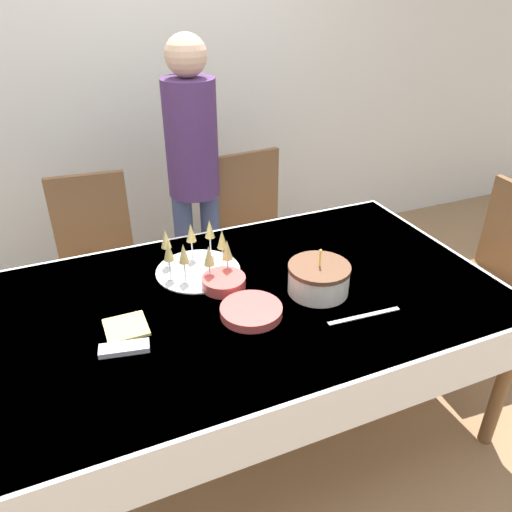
{
  "coord_description": "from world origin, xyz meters",
  "views": [
    {
      "loc": [
        -0.59,
        -1.54,
        1.86
      ],
      "look_at": [
        0.11,
        0.08,
        0.85
      ],
      "focal_mm": 35.0,
      "sensor_mm": 36.0,
      "label": 1
    }
  ],
  "objects_px": {
    "champagne_tray": "(198,254)",
    "person_standing": "(193,161)",
    "dining_chair_right_end": "(489,270)",
    "plate_stack_main": "(251,311)",
    "dining_chair_far_right": "(256,227)",
    "plate_stack_dessert": "(224,282)",
    "birthday_cake": "(319,278)",
    "dining_chair_far_left": "(97,258)"
  },
  "relations": [
    {
      "from": "champagne_tray",
      "to": "person_standing",
      "type": "bearing_deg",
      "value": 73.88
    },
    {
      "from": "dining_chair_right_end",
      "to": "plate_stack_main",
      "type": "height_order",
      "value": "dining_chair_right_end"
    },
    {
      "from": "dining_chair_far_right",
      "to": "plate_stack_dessert",
      "type": "height_order",
      "value": "dining_chair_far_right"
    },
    {
      "from": "birthday_cake",
      "to": "plate_stack_main",
      "type": "height_order",
      "value": "birthday_cake"
    },
    {
      "from": "dining_chair_far_right",
      "to": "champagne_tray",
      "type": "distance_m",
      "value": 0.91
    },
    {
      "from": "plate_stack_dessert",
      "to": "dining_chair_far_right",
      "type": "bearing_deg",
      "value": 58.97
    },
    {
      "from": "dining_chair_far_right",
      "to": "dining_chair_far_left",
      "type": "bearing_deg",
      "value": -179.99
    },
    {
      "from": "dining_chair_far_left",
      "to": "dining_chair_right_end",
      "type": "height_order",
      "value": "same"
    },
    {
      "from": "dining_chair_far_right",
      "to": "plate_stack_main",
      "type": "relative_size",
      "value": 4.03
    },
    {
      "from": "dining_chair_right_end",
      "to": "person_standing",
      "type": "relative_size",
      "value": 0.59
    },
    {
      "from": "dining_chair_far_left",
      "to": "dining_chair_right_end",
      "type": "bearing_deg",
      "value": -26.65
    },
    {
      "from": "champagne_tray",
      "to": "person_standing",
      "type": "height_order",
      "value": "person_standing"
    },
    {
      "from": "dining_chair_far_right",
      "to": "dining_chair_right_end",
      "type": "bearing_deg",
      "value": -45.28
    },
    {
      "from": "plate_stack_main",
      "to": "person_standing",
      "type": "bearing_deg",
      "value": 83.7
    },
    {
      "from": "plate_stack_main",
      "to": "plate_stack_dessert",
      "type": "bearing_deg",
      "value": 97.93
    },
    {
      "from": "plate_stack_dessert",
      "to": "person_standing",
      "type": "height_order",
      "value": "person_standing"
    },
    {
      "from": "birthday_cake",
      "to": "dining_chair_right_end",
      "type": "bearing_deg",
      "value": 4.47
    },
    {
      "from": "dining_chair_far_right",
      "to": "person_standing",
      "type": "relative_size",
      "value": 0.59
    },
    {
      "from": "dining_chair_right_end",
      "to": "champagne_tray",
      "type": "xyz_separation_m",
      "value": [
        -1.47,
        0.26,
        0.29
      ]
    },
    {
      "from": "dining_chair_far_right",
      "to": "plate_stack_main",
      "type": "height_order",
      "value": "dining_chair_far_right"
    },
    {
      "from": "person_standing",
      "to": "plate_stack_main",
      "type": "bearing_deg",
      "value": -96.3
    },
    {
      "from": "dining_chair_far_right",
      "to": "plate_stack_main",
      "type": "distance_m",
      "value": 1.17
    },
    {
      "from": "birthday_cake",
      "to": "champagne_tray",
      "type": "xyz_separation_m",
      "value": [
        -0.4,
        0.34,
        0.02
      ]
    },
    {
      "from": "champagne_tray",
      "to": "plate_stack_main",
      "type": "distance_m",
      "value": 0.4
    },
    {
      "from": "dining_chair_right_end",
      "to": "person_standing",
      "type": "distance_m",
      "value": 1.66
    },
    {
      "from": "dining_chair_far_left",
      "to": "birthday_cake",
      "type": "bearing_deg",
      "value": -52.66
    },
    {
      "from": "person_standing",
      "to": "dining_chair_far_right",
      "type": "bearing_deg",
      "value": -9.8
    },
    {
      "from": "dining_chair_far_right",
      "to": "birthday_cake",
      "type": "relative_size",
      "value": 3.83
    },
    {
      "from": "dining_chair_right_end",
      "to": "plate_stack_main",
      "type": "distance_m",
      "value": 1.4
    },
    {
      "from": "dining_chair_far_left",
      "to": "dining_chair_right_end",
      "type": "distance_m",
      "value": 2.06
    },
    {
      "from": "dining_chair_far_right",
      "to": "person_standing",
      "type": "xyz_separation_m",
      "value": [
        -0.35,
        0.06,
        0.44
      ]
    },
    {
      "from": "plate_stack_main",
      "to": "plate_stack_dessert",
      "type": "height_order",
      "value": "plate_stack_dessert"
    },
    {
      "from": "plate_stack_main",
      "to": "person_standing",
      "type": "relative_size",
      "value": 0.15
    },
    {
      "from": "dining_chair_right_end",
      "to": "birthday_cake",
      "type": "relative_size",
      "value": 3.83
    },
    {
      "from": "dining_chair_far_left",
      "to": "person_standing",
      "type": "distance_m",
      "value": 0.73
    },
    {
      "from": "dining_chair_far_left",
      "to": "plate_stack_main",
      "type": "bearing_deg",
      "value": -66.47
    },
    {
      "from": "dining_chair_far_right",
      "to": "person_standing",
      "type": "distance_m",
      "value": 0.57
    },
    {
      "from": "champagne_tray",
      "to": "birthday_cake",
      "type": "bearing_deg",
      "value": -40.58
    },
    {
      "from": "dining_chair_far_right",
      "to": "birthday_cake",
      "type": "bearing_deg",
      "value": -98.88
    },
    {
      "from": "dining_chair_far_left",
      "to": "plate_stack_dessert",
      "type": "height_order",
      "value": "dining_chair_far_left"
    },
    {
      "from": "birthday_cake",
      "to": "plate_stack_dessert",
      "type": "relative_size",
      "value": 1.39
    },
    {
      "from": "dining_chair_far_left",
      "to": "champagne_tray",
      "type": "xyz_separation_m",
      "value": [
        0.37,
        -0.66,
        0.29
      ]
    }
  ]
}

